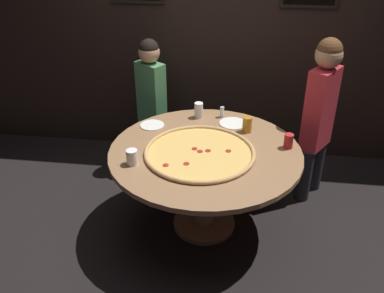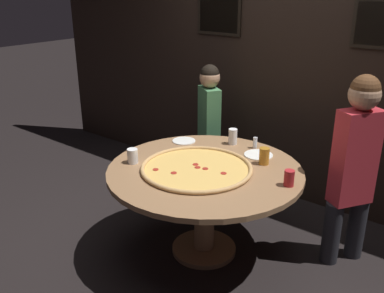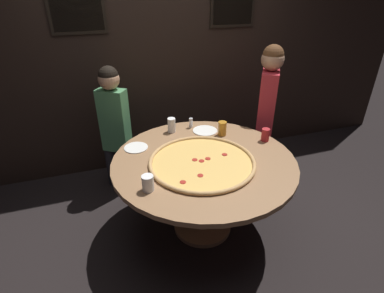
% 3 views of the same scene
% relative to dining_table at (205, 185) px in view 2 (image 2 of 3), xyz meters
% --- Properties ---
extents(ground_plane, '(24.00, 24.00, 0.00)m').
position_rel_dining_table_xyz_m(ground_plane, '(0.00, 0.00, -0.60)').
color(ground_plane, black).
extents(back_wall, '(6.40, 0.08, 2.60)m').
position_rel_dining_table_xyz_m(back_wall, '(0.00, 1.34, 0.71)').
color(back_wall, black).
rests_on(back_wall, ground_plane).
extents(dining_table, '(1.49, 1.49, 0.74)m').
position_rel_dining_table_xyz_m(dining_table, '(0.00, 0.00, 0.00)').
color(dining_table, '#936B47').
rests_on(dining_table, ground_plane).
extents(giant_pizza, '(0.85, 0.85, 0.03)m').
position_rel_dining_table_xyz_m(giant_pizza, '(-0.04, -0.06, 0.15)').
color(giant_pizza, '#EAB75B').
rests_on(giant_pizza, dining_table).
extents(drink_cup_front_edge, '(0.08, 0.08, 0.13)m').
position_rel_dining_table_xyz_m(drink_cup_front_edge, '(0.31, 0.35, 0.21)').
color(drink_cup_front_edge, '#BC7A23').
rests_on(drink_cup_front_edge, dining_table).
extents(drink_cup_centre_back, '(0.07, 0.07, 0.14)m').
position_rel_dining_table_xyz_m(drink_cup_centre_back, '(-0.12, 0.57, 0.21)').
color(drink_cup_centre_back, white).
rests_on(drink_cup_centre_back, dining_table).
extents(drink_cup_beside_pizza, '(0.07, 0.07, 0.12)m').
position_rel_dining_table_xyz_m(drink_cup_beside_pizza, '(0.63, 0.12, 0.20)').
color(drink_cup_beside_pizza, '#B22328').
rests_on(drink_cup_beside_pizza, dining_table).
extents(drink_cup_by_shaker, '(0.08, 0.08, 0.12)m').
position_rel_dining_table_xyz_m(drink_cup_by_shaker, '(-0.51, -0.26, 0.20)').
color(drink_cup_by_shaker, white).
rests_on(drink_cup_by_shaker, dining_table).
extents(white_plate_near_front, '(0.20, 0.20, 0.01)m').
position_rel_dining_table_xyz_m(white_plate_near_front, '(-0.49, 0.36, 0.14)').
color(white_plate_near_front, white).
rests_on(white_plate_near_front, dining_table).
extents(white_plate_far_back, '(0.23, 0.23, 0.01)m').
position_rel_dining_table_xyz_m(white_plate_far_back, '(0.19, 0.48, 0.14)').
color(white_plate_far_back, white).
rests_on(white_plate_far_back, dining_table).
extents(condiment_shaker, '(0.04, 0.04, 0.10)m').
position_rel_dining_table_xyz_m(condiment_shaker, '(0.09, 0.60, 0.19)').
color(condiment_shaker, silver).
rests_on(condiment_shaker, dining_table).
extents(diner_side_right, '(0.31, 0.38, 1.48)m').
position_rel_dining_table_xyz_m(diner_side_right, '(0.92, 0.60, 0.24)').
color(diner_side_right, '#232328').
rests_on(diner_side_right, ground_plane).
extents(diner_far_right, '(0.34, 0.29, 1.33)m').
position_rel_dining_table_xyz_m(diner_far_right, '(-0.62, 0.90, 0.15)').
color(diner_far_right, '#232328').
rests_on(diner_far_right, ground_plane).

